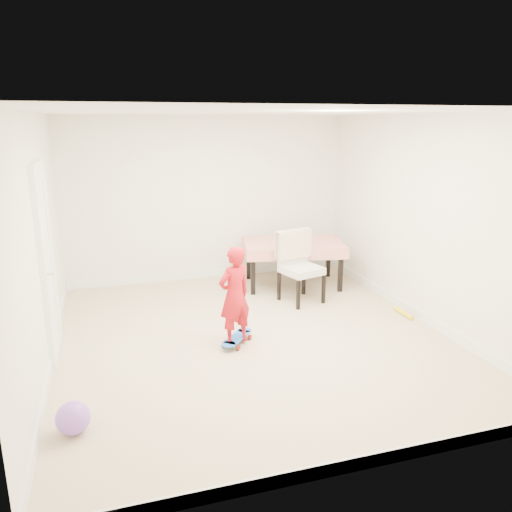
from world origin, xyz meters
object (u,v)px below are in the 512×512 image
object	(u,v)px
skateboard	(237,340)
child	(235,299)
dining_table	(293,263)
dining_chair	(302,268)
balloon	(73,418)

from	to	relation	value
skateboard	child	world-z (taller)	child
dining_table	dining_chair	world-z (taller)	dining_chair
dining_table	dining_chair	xyz separation A→B (m)	(-0.16, -0.74, 0.15)
skateboard	balloon	size ratio (longest dim) A/B	2.07
skateboard	balloon	bearing A→B (deg)	167.53
skateboard	child	distance (m)	0.53
dining_table	dining_chair	distance (m)	0.77
skateboard	dining_chair	bearing A→B (deg)	-7.39
dining_chair	balloon	xyz separation A→B (m)	(-2.98, -2.37, -0.37)
dining_table	dining_chair	bearing A→B (deg)	-90.63
dining_table	skateboard	bearing A→B (deg)	-116.00
dining_chair	skateboard	size ratio (longest dim) A/B	1.75
dining_chair	balloon	size ratio (longest dim) A/B	3.62
skateboard	balloon	distance (m)	2.16
child	balloon	distance (m)	2.15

